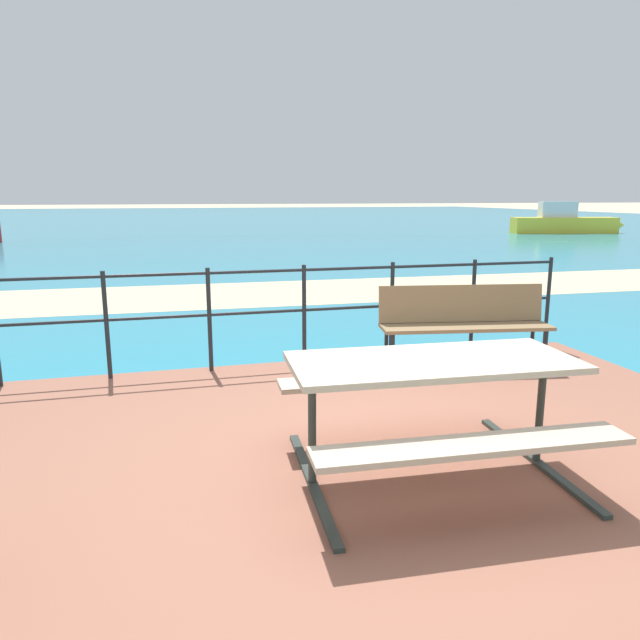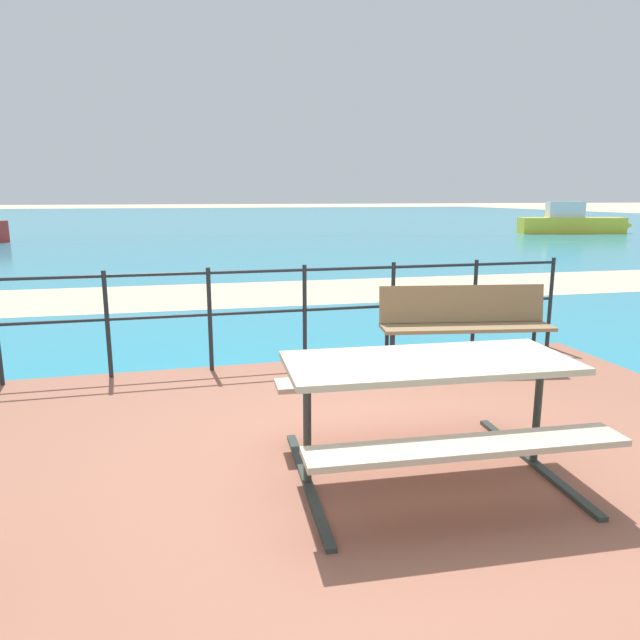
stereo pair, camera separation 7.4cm
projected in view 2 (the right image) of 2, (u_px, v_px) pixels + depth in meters
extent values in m
plane|color=beige|center=(385.00, 472.00, 3.95)|extent=(240.00, 240.00, 0.00)
cube|color=#935B47|center=(385.00, 468.00, 3.94)|extent=(6.40, 5.20, 0.06)
cube|color=teal|center=(190.00, 221.00, 41.89)|extent=(90.00, 90.00, 0.01)
cube|color=beige|center=(247.00, 294.00, 11.02)|extent=(54.05, 4.07, 0.01)
cube|color=#BCAD93|center=(429.00, 362.00, 3.63)|extent=(1.81, 0.85, 0.04)
cube|color=#BCAD93|center=(468.00, 446.00, 3.12)|extent=(1.78, 0.36, 0.04)
cube|color=#BCAD93|center=(397.00, 379.00, 4.26)|extent=(1.78, 0.36, 0.04)
cylinder|color=#2D3833|center=(307.00, 429.00, 3.56)|extent=(0.05, 0.05, 0.75)
cube|color=#2D3833|center=(308.00, 483.00, 3.64)|extent=(0.14, 1.45, 0.03)
cylinder|color=#2D3833|center=(537.00, 411.00, 3.85)|extent=(0.05, 0.05, 0.75)
cube|color=#2D3833|center=(533.00, 462.00, 3.92)|extent=(0.14, 1.45, 0.03)
cube|color=#8C704C|center=(467.00, 327.00, 5.98)|extent=(1.79, 0.68, 0.04)
cube|color=#8C704C|center=(462.00, 304.00, 6.11)|extent=(1.73, 0.35, 0.39)
cylinder|color=#1E2328|center=(393.00, 354.00, 5.82)|extent=(0.04, 0.04, 0.44)
cylinder|color=#1E2328|center=(387.00, 346.00, 6.11)|extent=(0.04, 0.04, 0.44)
cylinder|color=#1E2328|center=(546.00, 350.00, 5.95)|extent=(0.04, 0.04, 0.44)
cylinder|color=#1E2328|center=(533.00, 343.00, 6.24)|extent=(0.04, 0.04, 0.44)
cylinder|color=#1E2328|center=(107.00, 325.00, 5.70)|extent=(0.04, 0.04, 1.06)
cylinder|color=#1E2328|center=(210.00, 320.00, 5.93)|extent=(0.04, 0.04, 1.06)
cylinder|color=#1E2328|center=(305.00, 315.00, 6.17)|extent=(0.04, 0.04, 1.06)
cylinder|color=#1E2328|center=(393.00, 311.00, 6.40)|extent=(0.04, 0.04, 1.06)
cylinder|color=#1E2328|center=(474.00, 307.00, 6.64)|extent=(0.04, 0.04, 1.06)
cylinder|color=#1E2328|center=(550.00, 303.00, 6.87)|extent=(0.04, 0.04, 1.06)
cylinder|color=#1E2328|center=(304.00, 270.00, 6.07)|extent=(5.90, 0.03, 0.03)
cylinder|color=#1E2328|center=(305.00, 310.00, 6.16)|extent=(5.90, 0.03, 0.03)
cube|color=yellow|center=(572.00, 225.00, 28.32)|extent=(5.10, 1.97, 0.76)
cube|color=silver|center=(565.00, 209.00, 28.15)|extent=(1.82, 0.94, 0.76)
cone|color=yellow|center=(627.00, 225.00, 28.43)|extent=(0.63, 0.77, 0.68)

